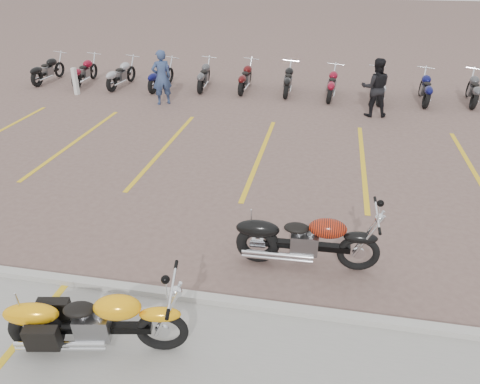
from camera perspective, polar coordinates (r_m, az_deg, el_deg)
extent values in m
plane|color=#735A52|center=(9.16, -1.41, -5.14)|extent=(100.00, 100.00, 0.00)
cube|color=#ADAAA3|center=(7.56, -4.75, -12.79)|extent=(60.00, 0.18, 0.12)
torus|color=black|center=(6.68, -9.38, -16.31)|extent=(0.72, 0.25, 0.71)
torus|color=black|center=(7.15, -23.37, -15.20)|extent=(0.77, 0.32, 0.75)
cube|color=black|center=(6.83, -16.71, -15.45)|extent=(1.42, 0.40, 0.11)
cube|color=slate|center=(6.80, -17.24, -15.00)|extent=(0.51, 0.41, 0.37)
ellipsoid|color=#FDA90D|center=(6.49, -14.53, -13.09)|extent=(0.69, 0.46, 0.33)
ellipsoid|color=black|center=(6.66, -18.78, -13.09)|extent=(0.47, 0.36, 0.13)
torus|color=black|center=(8.24, 14.18, -7.26)|extent=(0.72, 0.14, 0.72)
torus|color=black|center=(8.23, 2.19, -6.37)|extent=(0.77, 0.21, 0.76)
cube|color=black|center=(8.15, 8.21, -6.47)|extent=(1.44, 0.18, 0.11)
cube|color=slate|center=(8.12, 7.85, -6.05)|extent=(0.47, 0.35, 0.38)
ellipsoid|color=black|center=(7.95, 10.63, -4.25)|extent=(0.65, 0.37, 0.33)
ellipsoid|color=black|center=(7.96, 6.95, -4.25)|extent=(0.44, 0.30, 0.13)
imported|color=navy|center=(17.05, -9.53, 13.62)|extent=(0.83, 0.77, 1.90)
imported|color=black|center=(16.14, 16.17, 12.13)|extent=(0.96, 0.78, 1.89)
cube|color=silver|center=(19.16, -19.44, 12.61)|extent=(0.17, 0.17, 1.00)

